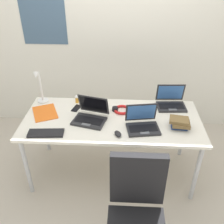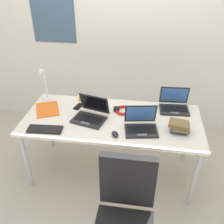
% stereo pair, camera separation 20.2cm
% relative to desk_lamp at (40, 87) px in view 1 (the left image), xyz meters
% --- Properties ---
extents(ground_plane, '(12.00, 12.00, 0.00)m').
position_rel_desk_lamp_xyz_m(ground_plane, '(0.80, -0.28, -0.94)').
color(ground_plane, '#B7AD9E').
extents(wall_back, '(6.00, 0.13, 2.60)m').
position_rel_desk_lamp_xyz_m(wall_back, '(0.80, 0.82, 0.36)').
color(wall_back, silver).
rests_on(wall_back, ground_plane).
extents(desk, '(1.80, 0.80, 0.74)m').
position_rel_desk_lamp_xyz_m(desk, '(0.80, -0.28, -0.25)').
color(desk, silver).
rests_on(desk, ground_plane).
extents(desk_lamp, '(0.12, 0.18, 0.40)m').
position_rel_desk_lamp_xyz_m(desk_lamp, '(0.00, 0.00, 0.00)').
color(desk_lamp, white).
rests_on(desk_lamp, desk).
extents(laptop_back_right, '(0.38, 0.35, 0.23)m').
position_rel_desk_lamp_xyz_m(laptop_back_right, '(0.58, -0.31, -0.15)').
color(laptop_back_right, '#232326').
rests_on(laptop_back_right, desk).
extents(laptop_near_mouse, '(0.34, 0.30, 0.23)m').
position_rel_desk_lamp_xyz_m(laptop_near_mouse, '(1.10, -0.42, -0.15)').
color(laptop_near_mouse, '#232326').
rests_on(laptop_near_mouse, desk).
extents(laptop_near_lamp, '(0.32, 0.27, 0.23)m').
position_rel_desk_lamp_xyz_m(laptop_near_lamp, '(1.43, 0.01, -0.15)').
color(laptop_near_lamp, '#232326').
rests_on(laptop_near_lamp, desk).
extents(external_keyboard, '(0.34, 0.14, 0.02)m').
position_rel_desk_lamp_xyz_m(external_keyboard, '(0.20, -0.56, -0.19)').
color(external_keyboard, black).
rests_on(external_keyboard, desk).
extents(computer_mouse, '(0.09, 0.11, 0.03)m').
position_rel_desk_lamp_xyz_m(computer_mouse, '(0.87, -0.55, -0.18)').
color(computer_mouse, black).
rests_on(computer_mouse, desk).
extents(cell_phone, '(0.10, 0.15, 0.01)m').
position_rel_desk_lamp_xyz_m(cell_phone, '(0.40, -0.10, -0.19)').
color(cell_phone, black).
rests_on(cell_phone, desk).
extents(headphones, '(0.21, 0.18, 0.04)m').
position_rel_desk_lamp_xyz_m(headphones, '(0.90, -0.12, -0.18)').
color(headphones, red).
rests_on(headphones, desk).
extents(pill_bottle, '(0.04, 0.04, 0.08)m').
position_rel_desk_lamp_xyz_m(pill_bottle, '(0.39, 0.03, -0.16)').
color(pill_bottle, gold).
rests_on(pill_bottle, desk).
extents(book_stack, '(0.21, 0.16, 0.10)m').
position_rel_desk_lamp_xyz_m(book_stack, '(1.46, -0.39, -0.14)').
color(book_stack, navy).
rests_on(book_stack, desk).
extents(paper_folder_by_keyboard, '(0.34, 0.38, 0.01)m').
position_rel_desk_lamp_xyz_m(paper_folder_by_keyboard, '(0.09, -0.21, -0.19)').
color(paper_folder_by_keyboard, orange).
rests_on(paper_folder_by_keyboard, desk).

